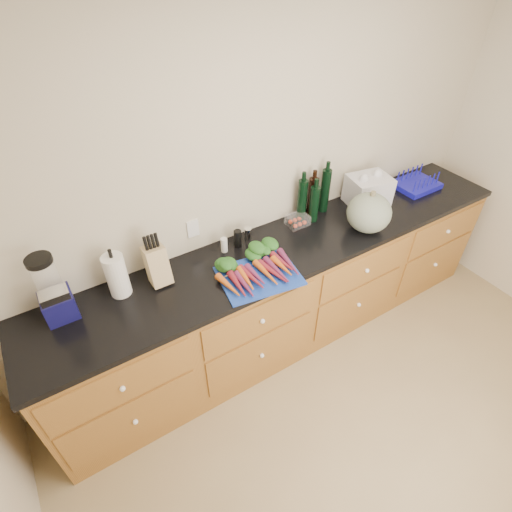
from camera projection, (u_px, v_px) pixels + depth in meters
ground at (404, 468)px, 2.53m from camera, size 4.00×4.00×0.00m
wall_back at (268, 178)px, 2.75m from camera, size 4.10×0.05×2.60m
cabinets at (289, 294)px, 3.08m from camera, size 3.60×0.64×0.90m
countertop at (292, 246)px, 2.78m from camera, size 3.64×0.62×0.04m
cutting_board at (259, 276)px, 2.51m from camera, size 0.54×0.44×0.01m
carrots at (255, 268)px, 2.52m from camera, size 0.47×0.35×0.07m
squash at (369, 213)px, 2.81m from camera, size 0.31×0.31×0.28m
blender_appliance at (53, 292)px, 2.15m from camera, size 0.17×0.17×0.42m
paper_towel at (117, 275)px, 2.32m from camera, size 0.12×0.12×0.28m
knife_block at (157, 265)px, 2.41m from camera, size 0.12×0.12×0.25m
grinder_salt at (224, 245)px, 2.68m from camera, size 0.05×0.05×0.10m
grinder_pepper at (238, 239)px, 2.71m from camera, size 0.05×0.05×0.13m
canister_chrome at (248, 235)px, 2.75m from camera, size 0.05×0.05×0.12m
tomato_box at (298, 220)px, 2.93m from camera, size 0.15×0.12×0.07m
bottles at (314, 198)px, 2.94m from camera, size 0.28×0.15×0.34m
grocery_bag at (368, 190)px, 3.10m from camera, size 0.35×0.30×0.23m
dish_rack at (416, 183)px, 3.34m from camera, size 0.35×0.28×0.14m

